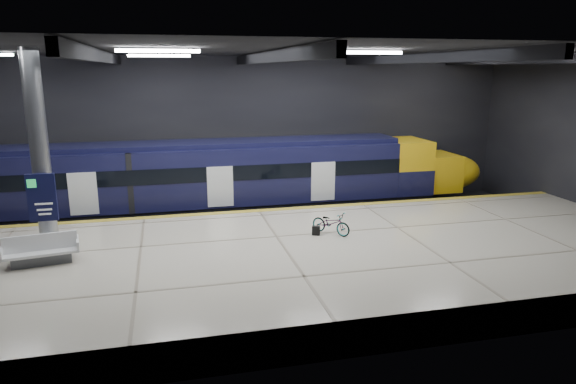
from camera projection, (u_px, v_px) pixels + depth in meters
name	position (u px, v px, depth m)	size (l,w,h in m)	color
ground	(272.00, 254.00, 20.79)	(30.00, 30.00, 0.00)	black
room_shell	(270.00, 112.00, 19.46)	(30.10, 16.10, 8.05)	black
platform	(286.00, 264.00, 18.30)	(30.00, 11.00, 1.10)	beige
safety_strip	(259.00, 211.00, 23.13)	(30.00, 0.40, 0.01)	gold
rails	(250.00, 216.00, 25.97)	(30.00, 1.52, 0.16)	gray
train	(192.00, 180.00, 24.88)	(29.40, 2.84, 3.79)	black
bench	(42.00, 253.00, 16.75)	(2.43, 1.31, 1.02)	#595B60
bicycle	(331.00, 223.00, 19.78)	(0.58, 1.67, 0.88)	#99999E
pannier_bag	(316.00, 231.00, 19.71)	(0.30, 0.18, 0.35)	black
info_column	(40.00, 158.00, 16.96)	(0.90, 0.78, 6.90)	#9EA0A5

